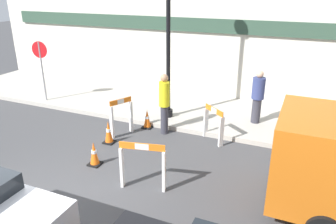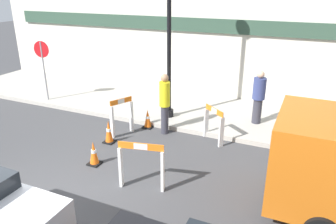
# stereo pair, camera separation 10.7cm
# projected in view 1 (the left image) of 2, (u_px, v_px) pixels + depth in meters

# --- Properties ---
(ground_plane) EXTENTS (60.00, 60.00, 0.00)m
(ground_plane) POSITION_uv_depth(u_px,v_px,m) (43.00, 208.00, 6.58)
(ground_plane) COLOR #424244
(sidewalk_slab) EXTENTS (18.00, 3.39, 0.14)m
(sidewalk_slab) POSITION_uv_depth(u_px,v_px,m) (167.00, 107.00, 11.84)
(sidewalk_slab) COLOR #ADA89E
(sidewalk_slab) RESTS_ON ground_plane
(storefront_facade) EXTENTS (18.00, 0.22, 5.50)m
(storefront_facade) POSITION_uv_depth(u_px,v_px,m) (186.00, 25.00, 12.37)
(storefront_facade) COLOR beige
(storefront_facade) RESTS_ON ground_plane
(streetlamp_post) EXTENTS (0.44, 0.44, 5.40)m
(streetlamp_post) POSITION_uv_depth(u_px,v_px,m) (168.00, 6.00, 9.54)
(streetlamp_post) COLOR black
(streetlamp_post) RESTS_ON sidewalk_slab
(stop_sign) EXTENTS (0.59, 0.12, 2.19)m
(stop_sign) POSITION_uv_depth(u_px,v_px,m) (41.00, 61.00, 11.79)
(stop_sign) COLOR gray
(stop_sign) RESTS_ON sidewalk_slab
(barricade_0) EXTENTS (1.00, 0.35, 1.11)m
(barricade_0) POSITION_uv_depth(u_px,v_px,m) (142.00, 164.00, 7.01)
(barricade_0) COLOR white
(barricade_0) RESTS_ON ground_plane
(barricade_1) EXTENTS (0.71, 0.61, 1.02)m
(barricade_1) POSITION_uv_depth(u_px,v_px,m) (213.00, 123.00, 9.21)
(barricade_1) COLOR white
(barricade_1) RESTS_ON ground_plane
(barricade_2) EXTENTS (0.43, 0.71, 1.13)m
(barricade_2) POSITION_uv_depth(u_px,v_px,m) (121.00, 116.00, 9.60)
(barricade_2) COLOR white
(barricade_2) RESTS_ON ground_plane
(traffic_cone_0) EXTENTS (0.30, 0.30, 0.60)m
(traffic_cone_0) POSITION_uv_depth(u_px,v_px,m) (147.00, 119.00, 10.18)
(traffic_cone_0) COLOR black
(traffic_cone_0) RESTS_ON ground_plane
(traffic_cone_1) EXTENTS (0.30, 0.30, 0.67)m
(traffic_cone_1) POSITION_uv_depth(u_px,v_px,m) (109.00, 132.00, 9.19)
(traffic_cone_1) COLOR black
(traffic_cone_1) RESTS_ON ground_plane
(traffic_cone_2) EXTENTS (0.30, 0.30, 0.63)m
(traffic_cone_2) POSITION_uv_depth(u_px,v_px,m) (94.00, 154.00, 8.07)
(traffic_cone_2) COLOR black
(traffic_cone_2) RESTS_ON ground_plane
(person_worker) EXTENTS (0.40, 0.40, 1.83)m
(person_worker) POSITION_uv_depth(u_px,v_px,m) (164.00, 102.00, 9.55)
(person_worker) COLOR #33333D
(person_worker) RESTS_ON ground_plane
(person_pedestrian) EXTENTS (0.53, 0.53, 1.67)m
(person_pedestrian) POSITION_uv_depth(u_px,v_px,m) (258.00, 95.00, 10.02)
(person_pedestrian) COLOR #33333D
(person_pedestrian) RESTS_ON sidewalk_slab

